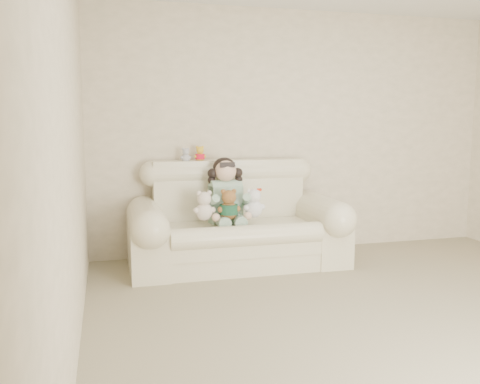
# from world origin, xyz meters

# --- Properties ---
(floor) EXTENTS (5.00, 5.00, 0.00)m
(floor) POSITION_xyz_m (0.00, 0.00, 0.00)
(floor) COLOR #81775B
(floor) RESTS_ON ground
(wall_back) EXTENTS (4.50, 0.00, 4.50)m
(wall_back) POSITION_xyz_m (0.00, 2.50, 1.30)
(wall_back) COLOR beige
(wall_back) RESTS_ON ground
(wall_left) EXTENTS (0.00, 5.00, 5.00)m
(wall_left) POSITION_xyz_m (-2.25, 0.00, 1.30)
(wall_left) COLOR beige
(wall_left) RESTS_ON ground
(sofa) EXTENTS (2.10, 0.95, 1.03)m
(sofa) POSITION_xyz_m (-0.82, 2.00, 0.52)
(sofa) COLOR beige
(sofa) RESTS_ON floor
(seated_child) EXTENTS (0.46, 0.53, 0.66)m
(seated_child) POSITION_xyz_m (-0.92, 2.08, 0.75)
(seated_child) COLOR #33774D
(seated_child) RESTS_ON sofa
(brown_teddy) EXTENTS (0.24, 0.20, 0.34)m
(brown_teddy) POSITION_xyz_m (-0.94, 1.84, 0.67)
(brown_teddy) COLOR brown
(brown_teddy) RESTS_ON sofa
(white_cat) EXTENTS (0.25, 0.22, 0.34)m
(white_cat) POSITION_xyz_m (-0.68, 1.89, 0.67)
(white_cat) COLOR silver
(white_cat) RESTS_ON sofa
(cream_teddy) EXTENTS (0.22, 0.17, 0.33)m
(cream_teddy) POSITION_xyz_m (-1.17, 1.87, 0.66)
(cream_teddy) COLOR white
(cream_teddy) RESTS_ON sofa
(yellow_mini_bear) EXTENTS (0.13, 0.10, 0.19)m
(yellow_mini_bear) POSITION_xyz_m (-1.12, 2.36, 1.11)
(yellow_mini_bear) COLOR yellow
(yellow_mini_bear) RESTS_ON sofa
(grey_mini_plush) EXTENTS (0.14, 0.12, 0.17)m
(grey_mini_plush) POSITION_xyz_m (-1.27, 2.33, 1.10)
(grey_mini_plush) COLOR #A9A9B0
(grey_mini_plush) RESTS_ON sofa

